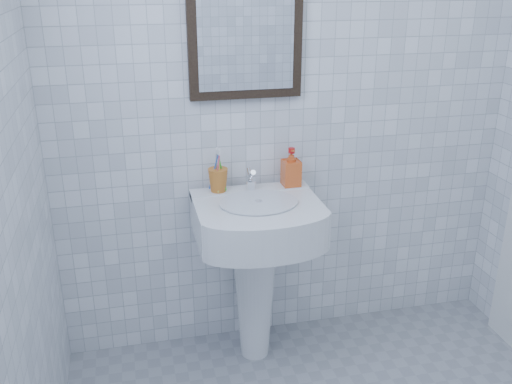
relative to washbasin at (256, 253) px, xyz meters
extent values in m
cube|color=white|center=(0.21, 0.21, 0.68)|extent=(2.20, 0.02, 2.50)
cone|color=white|center=(0.00, 0.02, -0.22)|extent=(0.21, 0.21, 0.68)
cube|color=white|center=(0.00, -0.03, 0.18)|extent=(0.55, 0.39, 0.17)
cube|color=white|center=(0.00, 0.13, 0.26)|extent=(0.55, 0.10, 0.03)
cylinder|color=white|center=(0.00, -0.05, 0.27)|extent=(0.34, 0.34, 0.01)
cylinder|color=white|center=(0.00, 0.10, 0.29)|extent=(0.05, 0.05, 0.05)
cylinder|color=white|center=(0.00, 0.09, 0.35)|extent=(0.02, 0.09, 0.07)
cylinder|color=white|center=(0.00, 0.12, 0.33)|extent=(0.03, 0.05, 0.08)
imported|color=#DF4C15|center=(0.20, 0.12, 0.36)|extent=(0.08, 0.08, 0.18)
cube|color=black|center=(0.00, 0.20, 0.98)|extent=(0.50, 0.04, 0.62)
cube|color=white|center=(0.00, 0.18, 0.98)|extent=(0.42, 0.00, 0.54)
camera|label=1|loc=(-0.52, -2.26, 1.22)|focal=40.00mm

